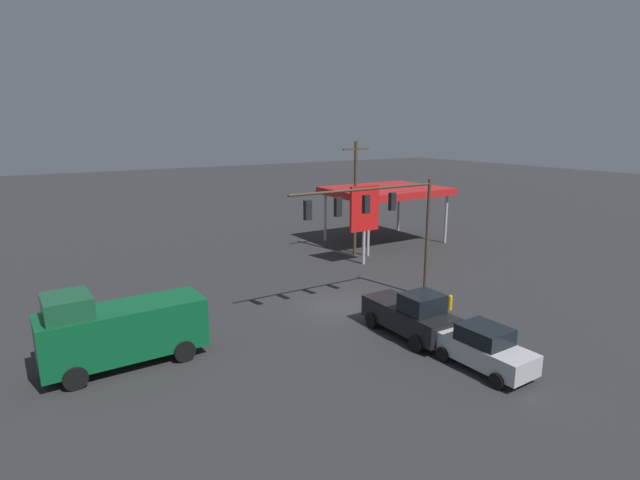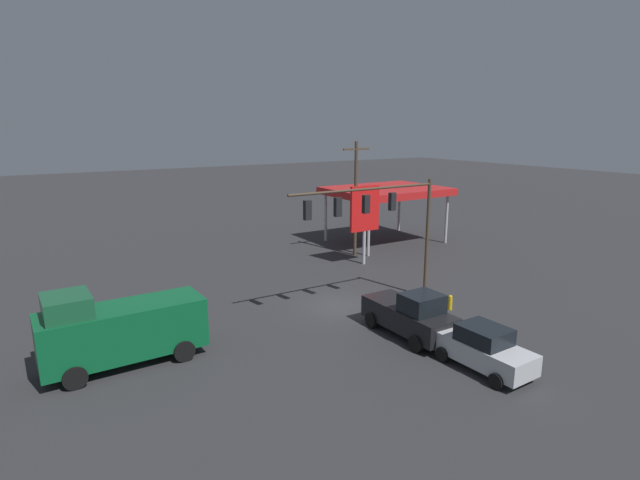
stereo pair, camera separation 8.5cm
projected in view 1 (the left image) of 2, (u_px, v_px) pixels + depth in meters
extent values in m
plane|color=#2D2D30|center=(338.00, 306.00, 29.04)|extent=(200.00, 200.00, 0.00)
cylinder|color=#473828|center=(427.00, 239.00, 29.95)|extent=(0.20, 0.20, 7.22)
cylinder|color=#473828|center=(365.00, 189.00, 26.77)|extent=(9.44, 0.14, 0.14)
cube|color=black|center=(392.00, 202.00, 27.94)|extent=(0.36, 0.28, 1.00)
sphere|color=#FF4141|center=(390.00, 196.00, 28.03)|extent=(0.22, 0.22, 0.22)
sphere|color=#392305|center=(390.00, 201.00, 28.09)|extent=(0.22, 0.22, 0.22)
sphere|color=black|center=(390.00, 206.00, 28.16)|extent=(0.22, 0.22, 0.22)
cube|color=black|center=(366.00, 204.00, 26.99)|extent=(0.36, 0.28, 1.00)
sphere|color=#FF4141|center=(364.00, 198.00, 27.08)|extent=(0.22, 0.22, 0.22)
sphere|color=#392305|center=(364.00, 204.00, 27.14)|extent=(0.22, 0.22, 0.22)
sphere|color=black|center=(364.00, 209.00, 27.21)|extent=(0.22, 0.22, 0.22)
cube|color=black|center=(338.00, 207.00, 26.04)|extent=(0.36, 0.28, 1.00)
sphere|color=#FF4141|center=(336.00, 201.00, 26.12)|extent=(0.22, 0.22, 0.22)
sphere|color=#392305|center=(336.00, 207.00, 26.19)|extent=(0.22, 0.22, 0.22)
sphere|color=black|center=(336.00, 212.00, 26.26)|extent=(0.22, 0.22, 0.22)
cube|color=black|center=(308.00, 210.00, 25.09)|extent=(0.36, 0.28, 1.00)
sphere|color=#FF4141|center=(306.00, 204.00, 25.17)|extent=(0.22, 0.22, 0.22)
sphere|color=#392305|center=(306.00, 210.00, 25.24)|extent=(0.22, 0.22, 0.22)
sphere|color=black|center=(306.00, 216.00, 25.31)|extent=(0.22, 0.22, 0.22)
cylinder|color=#473828|center=(355.00, 200.00, 39.43)|extent=(0.26, 0.26, 9.06)
cube|color=#473828|center=(356.00, 149.00, 38.55)|extent=(2.40, 0.14, 0.14)
cube|color=red|center=(386.00, 191.00, 44.04)|extent=(9.85, 7.56, 0.60)
cube|color=red|center=(360.00, 187.00, 47.17)|extent=(9.85, 0.06, 0.36)
cylinder|color=#B7B7BC|center=(399.00, 209.00, 49.45)|extent=(0.24, 0.24, 4.30)
cylinder|color=#B7B7BC|center=(325.00, 217.00, 44.97)|extent=(0.24, 0.24, 4.30)
cylinder|color=#B7B7BC|center=(446.00, 219.00, 44.20)|extent=(0.24, 0.24, 4.30)
cylinder|color=#B7B7BC|center=(368.00, 230.00, 39.72)|extent=(0.24, 0.24, 4.30)
cylinder|color=#B7B7BC|center=(364.00, 225.00, 37.19)|extent=(0.24, 0.24, 5.95)
cube|color=red|center=(364.00, 208.00, 36.90)|extent=(2.52, 0.24, 3.38)
cube|color=black|center=(363.00, 208.00, 37.01)|extent=(1.76, 0.04, 1.18)
cube|color=black|center=(409.00, 317.00, 24.87)|extent=(2.02, 5.21, 1.10)
cube|color=black|center=(422.00, 303.00, 23.90)|extent=(1.85, 1.61, 0.90)
cylinder|color=black|center=(448.00, 334.00, 24.12)|extent=(0.22, 0.80, 0.80)
cylinder|color=black|center=(416.00, 344.00, 23.07)|extent=(0.22, 0.80, 0.80)
cylinder|color=black|center=(401.00, 313.00, 26.92)|extent=(0.22, 0.80, 0.80)
cylinder|color=black|center=(371.00, 320.00, 25.87)|extent=(0.22, 0.80, 0.80)
cube|color=silver|center=(483.00, 352.00, 21.42)|extent=(1.92, 4.45, 0.90)
cube|color=black|center=(485.00, 334.00, 21.24)|extent=(1.71, 2.05, 0.70)
cylinder|color=black|center=(525.00, 369.00, 20.86)|extent=(0.24, 0.67, 0.66)
cylinder|color=black|center=(497.00, 381.00, 19.87)|extent=(0.24, 0.67, 0.66)
cylinder|color=black|center=(470.00, 344.00, 23.18)|extent=(0.24, 0.67, 0.66)
cylinder|color=black|center=(443.00, 354.00, 22.18)|extent=(0.24, 0.67, 0.66)
cube|color=#0C592D|center=(125.00, 330.00, 21.63)|extent=(6.85, 2.45, 2.20)
cube|color=#165431|center=(67.00, 306.00, 20.16)|extent=(1.85, 2.16, 0.90)
cylinder|color=black|center=(76.00, 379.00, 19.74)|extent=(0.96, 0.24, 0.96)
cylinder|color=black|center=(67.00, 356.00, 21.65)|extent=(0.96, 0.24, 0.96)
cylinder|color=black|center=(185.00, 351.00, 22.11)|extent=(0.96, 0.24, 0.96)
cylinder|color=black|center=(169.00, 333.00, 24.02)|extent=(0.96, 0.24, 0.96)
cylinder|color=gold|center=(450.00, 304.00, 28.40)|extent=(0.24, 0.24, 0.70)
sphere|color=gold|center=(450.00, 297.00, 28.30)|extent=(0.22, 0.22, 0.22)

